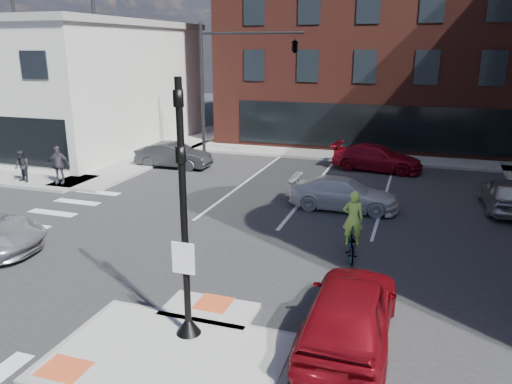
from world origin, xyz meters
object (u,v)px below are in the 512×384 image
(bg_car_dark, at_px, (174,155))
(pedestrian_b, at_px, (58,165))
(red_sedan, at_px, (350,311))
(white_pickup, at_px, (344,194))
(cyclist, at_px, (352,236))
(bg_car_silver, at_px, (506,194))
(pedestrian_a, at_px, (22,166))
(bg_car_red, at_px, (377,158))

(bg_car_dark, bearing_deg, pedestrian_b, 144.68)
(red_sedan, bearing_deg, white_pickup, -80.43)
(white_pickup, bearing_deg, cyclist, -167.83)
(white_pickup, height_order, bg_car_dark, bg_car_dark)
(white_pickup, distance_m, bg_car_silver, 6.81)
(pedestrian_a, bearing_deg, cyclist, 5.14)
(white_pickup, bearing_deg, bg_car_silver, -72.70)
(red_sedan, relative_size, bg_car_silver, 1.16)
(bg_car_red, xyz_separation_m, pedestrian_b, (-14.61, -8.40, 0.37))
(red_sedan, height_order, bg_car_red, red_sedan)
(bg_car_red, bearing_deg, pedestrian_a, 125.05)
(pedestrian_a, bearing_deg, red_sedan, -8.76)
(red_sedan, distance_m, pedestrian_b, 18.15)
(bg_car_silver, relative_size, pedestrian_a, 2.61)
(bg_car_silver, bearing_deg, bg_car_dark, -11.29)
(bg_car_red, xyz_separation_m, pedestrian_a, (-16.48, -8.80, 0.24))
(bg_car_dark, height_order, pedestrian_a, pedestrian_a)
(pedestrian_a, bearing_deg, bg_car_dark, 65.19)
(red_sedan, bearing_deg, pedestrian_a, -26.71)
(red_sedan, height_order, bg_car_silver, red_sedan)
(bg_car_dark, distance_m, pedestrian_b, 6.46)
(bg_car_red, height_order, pedestrian_a, pedestrian_a)
(red_sedan, xyz_separation_m, bg_car_dark, (-12.15, 14.60, -0.13))
(bg_car_dark, height_order, cyclist, cyclist)
(pedestrian_a, height_order, pedestrian_b, pedestrian_b)
(cyclist, height_order, pedestrian_b, cyclist)
(bg_car_dark, distance_m, bg_car_red, 11.50)
(bg_car_silver, height_order, pedestrian_a, pedestrian_a)
(white_pickup, bearing_deg, pedestrian_a, 94.98)
(red_sedan, distance_m, cyclist, 5.01)
(bg_car_red, height_order, cyclist, cyclist)
(bg_car_dark, xyz_separation_m, pedestrian_a, (-5.37, -5.82, 0.25))
(pedestrian_b, bearing_deg, bg_car_dark, 37.06)
(bg_car_dark, height_order, pedestrian_b, pedestrian_b)
(bg_car_silver, height_order, cyclist, cyclist)
(bg_car_red, relative_size, pedestrian_a, 3.07)
(pedestrian_b, bearing_deg, bg_car_red, 9.81)
(cyclist, bearing_deg, bg_car_red, -98.12)
(bg_car_dark, relative_size, pedestrian_a, 2.66)
(red_sedan, bearing_deg, pedestrian_b, -30.47)
(bg_car_red, relative_size, cyclist, 2.17)
(red_sedan, relative_size, bg_car_red, 0.99)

